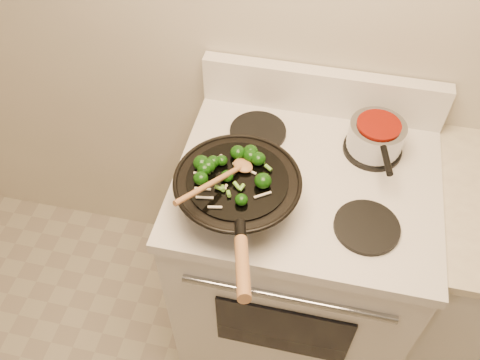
# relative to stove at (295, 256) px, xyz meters

# --- Properties ---
(stove) EXTENTS (0.78, 0.67, 1.08)m
(stove) POSITION_rel_stove_xyz_m (0.00, 0.00, 0.00)
(stove) COLOR white
(stove) RESTS_ON ground
(wok) EXTENTS (0.35, 0.56, 0.21)m
(wok) POSITION_rel_stove_xyz_m (-0.18, -0.16, 0.52)
(wok) COLOR black
(wok) RESTS_ON stove
(stirfry) EXTENTS (0.22, 0.22, 0.04)m
(stirfry) POSITION_rel_stove_xyz_m (-0.21, -0.13, 0.58)
(stirfry) COLOR #0E3508
(stirfry) RESTS_ON wok
(wooden_spoon) EXTENTS (0.17, 0.25, 0.08)m
(wooden_spoon) POSITION_rel_stove_xyz_m (-0.21, -0.17, 0.60)
(wooden_spoon) COLOR #9B683D
(wooden_spoon) RESTS_ON wok
(saucepan) EXTENTS (0.17, 0.27, 0.10)m
(saucepan) POSITION_rel_stove_xyz_m (0.18, 0.15, 0.51)
(saucepan) COLOR #999BA1
(saucepan) RESTS_ON stove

